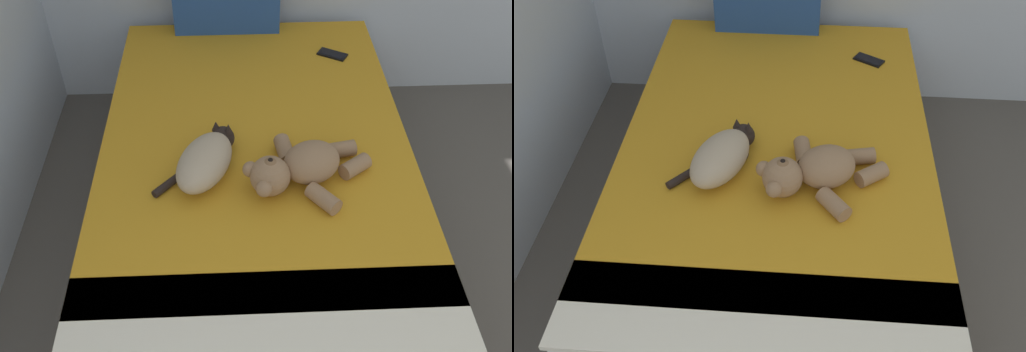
% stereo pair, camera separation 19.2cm
% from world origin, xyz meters
% --- Properties ---
extents(bed, '(1.37, 2.10, 0.52)m').
position_xyz_m(bed, '(1.14, 3.19, 0.26)').
color(bed, brown).
rests_on(bed, ground_plane).
extents(cat, '(0.36, 0.42, 0.15)m').
position_xyz_m(cat, '(0.94, 2.98, 0.59)').
color(cat, tan).
rests_on(cat, bed).
extents(teddy_bear, '(0.52, 0.43, 0.17)m').
position_xyz_m(teddy_bear, '(1.30, 2.92, 0.60)').
color(teddy_bear, '#937051').
rests_on(teddy_bear, bed).
extents(cell_phone, '(0.16, 0.14, 0.01)m').
position_xyz_m(cell_phone, '(1.57, 3.85, 0.53)').
color(cell_phone, black).
rests_on(cell_phone, bed).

